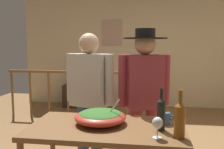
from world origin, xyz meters
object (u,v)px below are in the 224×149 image
(wine_glass, at_px, (157,124))
(person_standing_left, at_px, (89,93))
(mug_blue, at_px, (165,118))
(stair_railing, at_px, (98,89))
(serving_table, at_px, (106,137))
(tv_console, at_px, (83,96))
(salad_bowl, at_px, (100,116))
(wine_bottle_amber, at_px, (180,119))
(framed_picture, at_px, (112,33))
(flat_screen_tv, at_px, (82,74))
(person_standing_right, at_px, (144,91))
(wine_bottle_dark, at_px, (161,113))

(wine_glass, height_order, person_standing_left, person_standing_left)
(mug_blue, bearing_deg, stair_railing, 113.07)
(serving_table, distance_m, mug_blue, 0.52)
(tv_console, distance_m, salad_bowl, 3.80)
(stair_railing, xyz_separation_m, wine_bottle_amber, (1.20, -2.91, 0.34))
(tv_console, bearing_deg, framed_picture, 23.61)
(framed_picture, bearing_deg, wine_glass, -77.41)
(flat_screen_tv, bearing_deg, stair_railing, -57.73)
(person_standing_left, distance_m, person_standing_right, 0.60)
(person_standing_right, bearing_deg, wine_bottle_amber, 89.93)
(serving_table, xyz_separation_m, person_standing_right, (0.30, 0.67, 0.26))
(flat_screen_tv, xyz_separation_m, salad_bowl, (1.12, -3.55, 0.08))
(wine_glass, distance_m, person_standing_left, 1.13)
(wine_bottle_dark, bearing_deg, person_standing_right, 101.33)
(serving_table, height_order, wine_bottle_dark, wine_bottle_dark)
(salad_bowl, height_order, wine_glass, salad_bowl)
(serving_table, xyz_separation_m, salad_bowl, (-0.06, 0.06, 0.16))
(serving_table, bearing_deg, flat_screen_tv, 108.12)
(person_standing_right, bearing_deg, wine_bottle_dark, 83.77)
(tv_console, distance_m, flat_screen_tv, 0.53)
(stair_railing, relative_size, serving_table, 2.28)
(stair_railing, height_order, flat_screen_tv, stair_railing)
(salad_bowl, bearing_deg, tv_console, 107.35)
(salad_bowl, relative_size, wine_bottle_dark, 1.31)
(wine_glass, relative_size, wine_bottle_amber, 0.45)
(wine_bottle_amber, relative_size, mug_blue, 2.83)
(stair_railing, xyz_separation_m, wine_bottle_dark, (1.07, -2.77, 0.34))
(wine_glass, bearing_deg, person_standing_left, 128.95)
(serving_table, xyz_separation_m, wine_glass, (0.41, -0.21, 0.20))
(stair_railing, distance_m, serving_table, 2.81)
(person_standing_right, bearing_deg, mug_blue, 90.89)
(stair_railing, relative_size, wine_glass, 18.46)
(flat_screen_tv, bearing_deg, serving_table, -71.88)
(wine_bottle_amber, bearing_deg, flat_screen_tv, 114.79)
(person_standing_left, bearing_deg, serving_table, 131.88)
(framed_picture, distance_m, tv_console, 1.66)
(wine_bottle_amber, bearing_deg, mug_blue, 105.66)
(stair_railing, xyz_separation_m, tv_console, (-0.55, 0.90, -0.35))
(serving_table, distance_m, wine_bottle_dark, 0.50)
(person_standing_left, xyz_separation_m, person_standing_right, (0.60, -0.00, 0.03))
(salad_bowl, xyz_separation_m, person_standing_left, (-0.24, 0.61, 0.07))
(serving_table, relative_size, wine_bottle_amber, 3.64)
(serving_table, relative_size, wine_bottle_dark, 3.81)
(serving_table, relative_size, wine_glass, 8.11)
(tv_console, relative_size, wine_glass, 5.71)
(serving_table, distance_m, wine_bottle_amber, 0.64)
(flat_screen_tv, height_order, person_standing_right, person_standing_right)
(salad_bowl, bearing_deg, flat_screen_tv, 107.50)
(wine_bottle_amber, height_order, mug_blue, wine_bottle_amber)
(wine_bottle_dark, bearing_deg, salad_bowl, 169.48)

